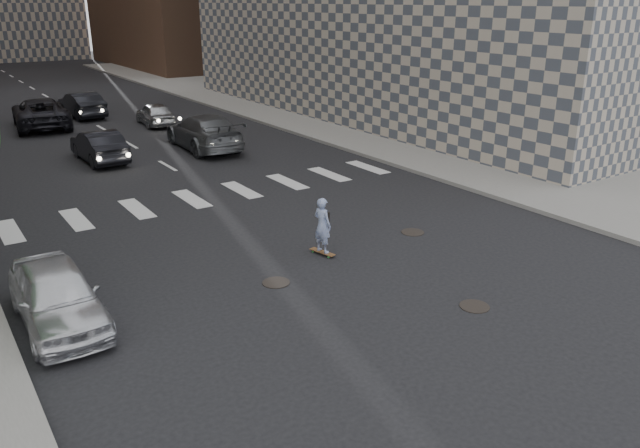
# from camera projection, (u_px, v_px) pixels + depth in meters

# --- Properties ---
(ground) EXTENTS (160.00, 160.00, 0.00)m
(ground) POSITION_uv_depth(u_px,v_px,m) (368.00, 281.00, 15.85)
(ground) COLOR black
(ground) RESTS_ON ground
(sidewalk_right) EXTENTS (13.00, 80.00, 0.15)m
(sidewalk_right) POSITION_uv_depth(u_px,v_px,m) (354.00, 112.00, 39.04)
(sidewalk_right) COLOR gray
(sidewalk_right) RESTS_ON ground
(manhole_a) EXTENTS (0.70, 0.70, 0.02)m
(manhole_a) POSITION_uv_depth(u_px,v_px,m) (474.00, 306.00, 14.52)
(manhole_a) COLOR black
(manhole_a) RESTS_ON ground
(manhole_b) EXTENTS (0.70, 0.70, 0.02)m
(manhole_b) POSITION_uv_depth(u_px,v_px,m) (276.00, 283.00, 15.74)
(manhole_b) COLOR black
(manhole_b) RESTS_ON ground
(manhole_c) EXTENTS (0.70, 0.70, 0.02)m
(manhole_c) POSITION_uv_depth(u_px,v_px,m) (413.00, 232.00, 19.13)
(manhole_c) COLOR black
(manhole_c) RESTS_ON ground
(skateboarder) EXTENTS (0.50, 0.86, 1.66)m
(skateboarder) POSITION_uv_depth(u_px,v_px,m) (322.00, 225.00, 17.20)
(skateboarder) COLOR brown
(skateboarder) RESTS_ON ground
(silver_sedan) EXTENTS (1.65, 4.04, 1.37)m
(silver_sedan) POSITION_uv_depth(u_px,v_px,m) (57.00, 296.00, 13.52)
(silver_sedan) COLOR silver
(silver_sedan) RESTS_ON ground
(traffic_car_a) EXTENTS (1.56, 4.24, 1.38)m
(traffic_car_a) POSITION_uv_depth(u_px,v_px,m) (99.00, 146.00, 27.31)
(traffic_car_a) COLOR black
(traffic_car_a) RESTS_ON ground
(traffic_car_b) EXTENTS (2.59, 5.76, 1.64)m
(traffic_car_b) POSITION_uv_depth(u_px,v_px,m) (204.00, 132.00, 29.59)
(traffic_car_b) COLOR #55585C
(traffic_car_b) RESTS_ON ground
(traffic_car_c) EXTENTS (3.33, 6.15, 1.64)m
(traffic_car_c) POSITION_uv_depth(u_px,v_px,m) (41.00, 113.00, 34.48)
(traffic_car_c) COLOR black
(traffic_car_c) RESTS_ON ground
(traffic_car_d) EXTENTS (1.81, 3.88, 1.28)m
(traffic_car_d) POSITION_uv_depth(u_px,v_px,m) (155.00, 114.00, 35.24)
(traffic_car_d) COLOR #AEB1B5
(traffic_car_d) RESTS_ON ground
(traffic_car_e) EXTENTS (1.93, 4.67, 1.50)m
(traffic_car_e) POSITION_uv_depth(u_px,v_px,m) (82.00, 105.00, 37.61)
(traffic_car_e) COLOR black
(traffic_car_e) RESTS_ON ground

